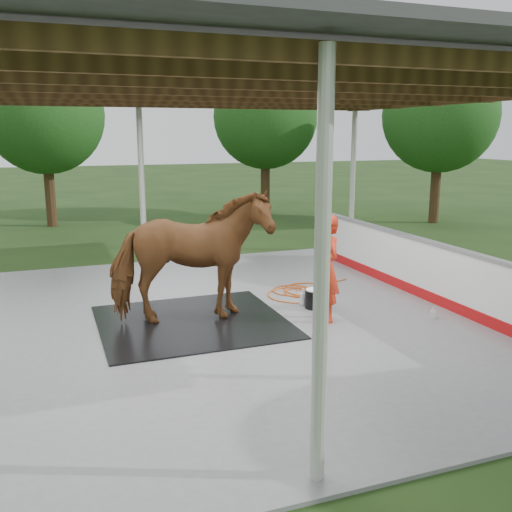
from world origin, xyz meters
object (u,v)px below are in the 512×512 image
object	(u,v)px
dasher_board	(422,269)
wash_bucket	(315,298)
handler	(326,269)
horse	(191,257)

from	to	relation	value
dasher_board	wash_bucket	size ratio (longest dim) A/B	21.02
handler	wash_bucket	bearing A→B (deg)	169.74
wash_bucket	horse	bearing A→B (deg)	-179.64
wash_bucket	dasher_board	bearing A→B (deg)	-1.20
dasher_board	wash_bucket	world-z (taller)	dasher_board
dasher_board	horse	bearing A→B (deg)	179.59
horse	wash_bucket	xyz separation A→B (m)	(2.32, 0.01, -0.95)
handler	wash_bucket	size ratio (longest dim) A/B	4.77
handler	wash_bucket	world-z (taller)	handler
dasher_board	horse	world-z (taller)	horse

